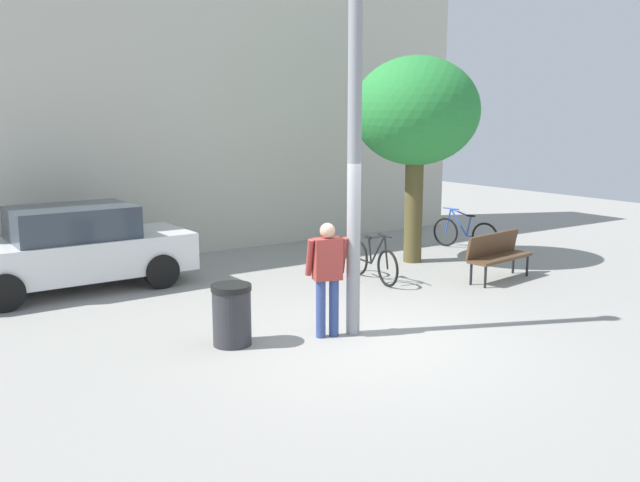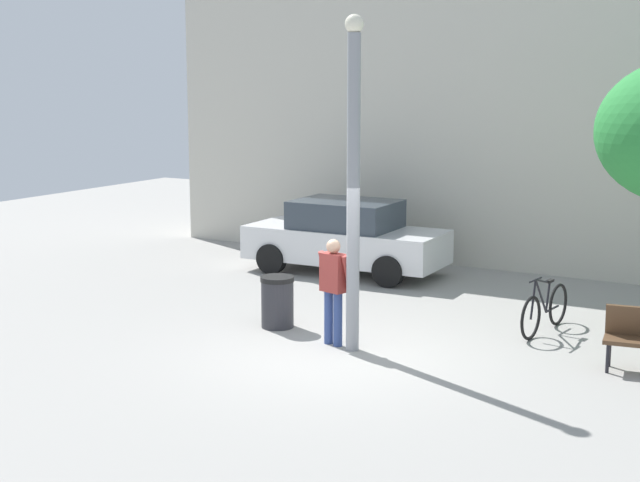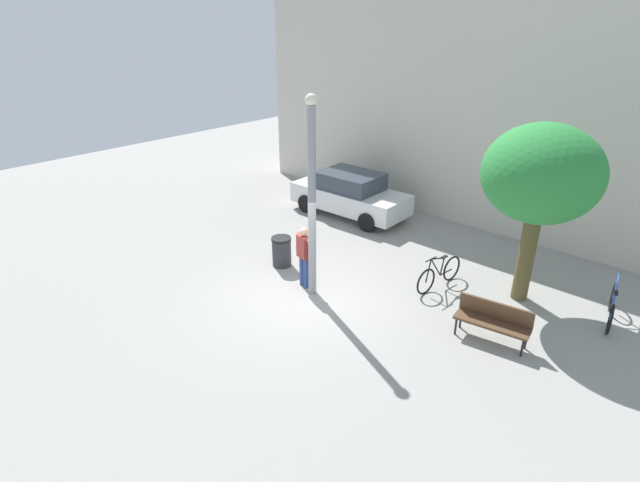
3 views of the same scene
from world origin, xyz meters
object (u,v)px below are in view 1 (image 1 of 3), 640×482
object	(u,v)px
bicycle_blue	(464,233)
trash_bin	(232,315)
lamppost	(354,154)
park_bench	(497,252)
bicycle_black	(373,261)
parked_car_white	(74,248)
plaza_tree	(416,113)
person_by_lamppost	(327,272)

from	to	relation	value
bicycle_blue	trash_bin	size ratio (longest dim) A/B	2.07
lamppost	trash_bin	xyz separation A→B (m)	(-1.69, 0.54, -2.20)
park_bench	bicycle_blue	bearing A→B (deg)	55.95
lamppost	bicycle_black	bearing A→B (deg)	47.03
bicycle_black	bicycle_blue	xyz separation A→B (m)	(3.80, 1.28, 0.00)
bicycle_blue	parked_car_white	bearing A→B (deg)	172.25
bicycle_black	park_bench	bearing A→B (deg)	-31.98
park_bench	bicycle_black	bearing A→B (deg)	148.02
lamppost	bicycle_blue	world-z (taller)	lamppost
bicycle_blue	plaza_tree	bearing A→B (deg)	-169.05
plaza_tree	park_bench	bearing A→B (deg)	-83.36
bicycle_black	parked_car_white	bearing A→B (deg)	153.66
lamppost	person_by_lamppost	distance (m)	1.72
person_by_lamppost	bicycle_blue	distance (m)	7.41
plaza_tree	parked_car_white	size ratio (longest dim) A/B	1.04
parked_car_white	trash_bin	world-z (taller)	parked_car_white
lamppost	person_by_lamppost	bearing A→B (deg)	165.53
bicycle_black	trash_bin	world-z (taller)	bicycle_black
parked_car_white	person_by_lamppost	bearing A→B (deg)	-63.83
lamppost	person_by_lamppost	size ratio (longest dim) A/B	3.00
bicycle_blue	parked_car_white	xyz separation A→B (m)	(-8.80, 1.20, 0.39)
lamppost	bicycle_black	xyz separation A→B (m)	(2.26, 2.43, -2.25)
person_by_lamppost	parked_car_white	world-z (taller)	person_by_lamppost
lamppost	bicycle_blue	distance (m)	7.45
person_by_lamppost	bicycle_blue	world-z (taller)	person_by_lamppost
lamppost	plaza_tree	distance (m)	5.28
person_by_lamppost	park_bench	distance (m)	4.84
park_bench	trash_bin	world-z (taller)	park_bench
person_by_lamppost	plaza_tree	xyz separation A→B (m)	(4.45, 3.22, 2.26)
person_by_lamppost	bicycle_blue	xyz separation A→B (m)	(6.44, 3.61, -0.58)
plaza_tree	bicycle_blue	bearing A→B (deg)	10.95
park_bench	trash_bin	size ratio (longest dim) A/B	1.92
plaza_tree	bicycle_black	size ratio (longest dim) A/B	2.45
bicycle_blue	trash_bin	world-z (taller)	bicycle_blue
bicycle_blue	lamppost	bearing A→B (deg)	-148.53
trash_bin	parked_car_white	bearing A→B (deg)	103.59
person_by_lamppost	bicycle_black	distance (m)	3.57
lamppost	person_by_lamppost	world-z (taller)	lamppost
lamppost	park_bench	bearing A→B (deg)	14.76
parked_car_white	bicycle_blue	bearing A→B (deg)	-7.75
person_by_lamppost	bicycle_blue	bearing A→B (deg)	29.24
trash_bin	bicycle_black	bearing A→B (deg)	25.51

